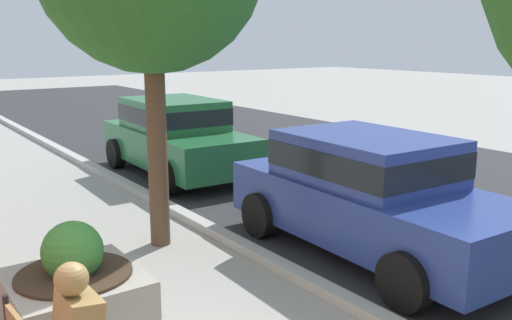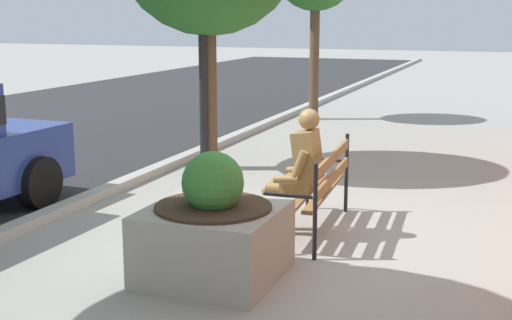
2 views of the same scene
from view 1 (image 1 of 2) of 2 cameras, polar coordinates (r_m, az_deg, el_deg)
The scene contains 3 objects.
concrete_planter at distance 5.54m, azimuth -17.91°, elevation -13.29°, with size 1.16×1.16×1.16m.
parked_car_green at distance 11.62m, azimuth -8.17°, elevation 2.61°, with size 4.15×2.02×1.56m.
parked_car_blue at distance 7.36m, azimuth 11.53°, elevation -3.08°, with size 4.15×2.02×1.56m.
Camera 1 is at (3.32, -1.02, 2.74)m, focal length 39.16 mm.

